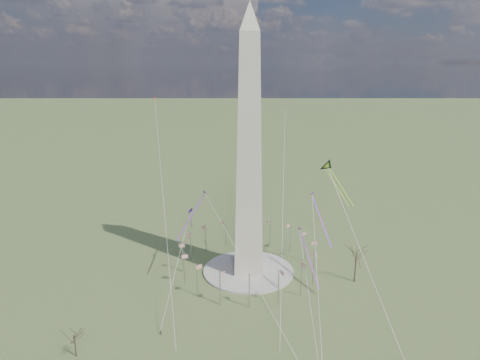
{
  "coord_description": "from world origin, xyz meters",
  "views": [
    {
      "loc": [
        -2.05,
        -154.63,
        80.46
      ],
      "look_at": [
        -3.34,
        0.0,
        37.92
      ],
      "focal_mm": 32.0,
      "sensor_mm": 36.0,
      "label": 1
    }
  ],
  "objects_px": {
    "washington_monument": "(249,154)",
    "kite_delta_black": "(329,168)",
    "person_west": "(161,332)",
    "tree_near": "(357,251)"
  },
  "relations": [
    {
      "from": "tree_near",
      "to": "kite_delta_black",
      "type": "distance_m",
      "value": 33.38
    },
    {
      "from": "washington_monument",
      "to": "person_west",
      "type": "height_order",
      "value": "washington_monument"
    },
    {
      "from": "person_west",
      "to": "kite_delta_black",
      "type": "bearing_deg",
      "value": -111.0
    },
    {
      "from": "person_west",
      "to": "kite_delta_black",
      "type": "height_order",
      "value": "kite_delta_black"
    },
    {
      "from": "tree_near",
      "to": "washington_monument",
      "type": "bearing_deg",
      "value": 169.38
    },
    {
      "from": "tree_near",
      "to": "kite_delta_black",
      "type": "bearing_deg",
      "value": 119.12
    },
    {
      "from": "person_west",
      "to": "kite_delta_black",
      "type": "distance_m",
      "value": 86.53
    },
    {
      "from": "washington_monument",
      "to": "kite_delta_black",
      "type": "xyz_separation_m",
      "value": [
        31.38,
        8.48,
        -7.53
      ]
    },
    {
      "from": "washington_monument",
      "to": "tree_near",
      "type": "relative_size",
      "value": 5.68
    },
    {
      "from": "tree_near",
      "to": "person_west",
      "type": "bearing_deg",
      "value": -153.55
    }
  ]
}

